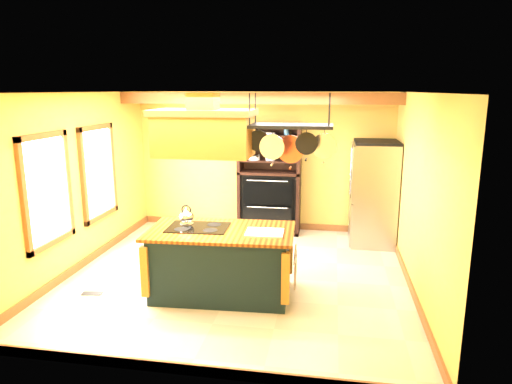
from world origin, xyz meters
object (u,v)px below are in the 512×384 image
(pot_rack, at_px, (291,134))
(refrigerator, at_px, (373,195))
(range_hood, at_px, (204,131))
(hutch, at_px, (270,190))
(kitchen_island, at_px, (221,262))

(pot_rack, xyz_separation_m, refrigerator, (1.27, 2.55, -1.31))
(range_hood, xyz_separation_m, hutch, (0.45, 2.93, -1.40))
(refrigerator, bearing_deg, kitchen_island, -130.34)
(kitchen_island, height_order, refrigerator, refrigerator)
(pot_rack, bearing_deg, refrigerator, 63.55)
(range_hood, bearing_deg, refrigerator, 47.18)
(hutch, bearing_deg, pot_rack, -77.32)
(kitchen_island, bearing_deg, range_hood, 177.36)
(range_hood, bearing_deg, hutch, 81.32)
(range_hood, distance_m, pot_rack, 1.11)
(kitchen_island, height_order, range_hood, range_hood)
(range_hood, relative_size, hutch, 0.61)
(pot_rack, xyz_separation_m, hutch, (-0.66, 2.92, -1.37))
(pot_rack, relative_size, hutch, 0.54)
(kitchen_island, xyz_separation_m, range_hood, (-0.20, -0.00, 1.76))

